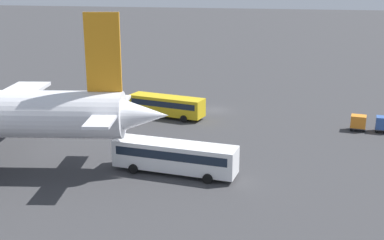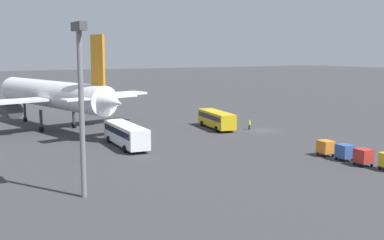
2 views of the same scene
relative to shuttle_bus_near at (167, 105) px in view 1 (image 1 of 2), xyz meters
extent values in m
plane|color=#38383A|center=(-5.69, -5.58, -1.84)|extent=(600.00, 600.00, 0.00)
cone|color=silver|center=(-3.83, 21.24, 4.35)|extent=(6.99, 5.56, 4.28)
cube|color=silver|center=(14.76, 15.02, 3.76)|extent=(7.80, 16.25, 0.44)
cube|color=orange|center=(-0.78, 21.93, 10.54)|extent=(3.40, 1.11, 7.62)
cube|color=silver|center=(-1.11, 21.86, 4.83)|extent=(5.08, 12.60, 0.28)
cube|color=gold|center=(0.00, 0.00, -0.09)|extent=(11.42, 4.77, 2.59)
cube|color=#192333|center=(0.00, 0.00, 0.36)|extent=(10.55, 4.65, 0.83)
cylinder|color=black|center=(3.65, 0.86, -1.34)|extent=(1.04, 0.47, 1.00)
cylinder|color=black|center=(3.12, -2.07, -1.34)|extent=(1.04, 0.47, 1.00)
cylinder|color=black|center=(-3.12, 2.07, -1.34)|extent=(1.04, 0.47, 1.00)
cylinder|color=black|center=(-3.65, -0.86, -1.34)|extent=(1.04, 0.47, 1.00)
cube|color=white|center=(-7.35, 20.26, 0.00)|extent=(12.99, 3.72, 2.77)
cube|color=#192333|center=(-7.35, 20.26, 0.48)|extent=(11.97, 3.69, 0.89)
cylinder|color=black|center=(-3.28, 21.46, -1.34)|extent=(1.02, 0.37, 1.00)
cylinder|color=black|center=(-3.48, 18.50, -1.34)|extent=(1.02, 0.37, 1.00)
cylinder|color=black|center=(-11.21, 22.01, -1.34)|extent=(1.02, 0.37, 1.00)
cylinder|color=black|center=(-11.42, 19.05, -1.34)|extent=(1.02, 0.37, 1.00)
cylinder|color=#1E1E2D|center=(-3.87, -4.44, -1.41)|extent=(0.32, 0.32, 0.85)
cylinder|color=yellow|center=(-3.87, -4.44, -0.66)|extent=(0.38, 0.38, 0.65)
sphere|color=tan|center=(-3.87, -4.44, -0.22)|extent=(0.24, 0.24, 0.24)
cube|color=#38383D|center=(-29.57, -0.20, -1.43)|extent=(2.14, 1.86, 0.10)
cube|color=#33569E|center=(-29.57, -0.20, -0.58)|extent=(2.04, 1.77, 1.60)
cylinder|color=black|center=(-28.75, 0.36, -1.66)|extent=(0.37, 0.15, 0.36)
cylinder|color=black|center=(-28.87, -0.91, -1.66)|extent=(0.37, 0.15, 0.36)
cube|color=#38383D|center=(-26.43, -0.08, -1.43)|extent=(2.14, 1.86, 0.10)
cube|color=orange|center=(-26.43, -0.08, -0.58)|extent=(2.04, 1.77, 1.60)
cylinder|color=black|center=(-25.62, 0.49, -1.66)|extent=(0.37, 0.15, 0.36)
cylinder|color=black|center=(-25.73, -0.79, -1.66)|extent=(0.37, 0.15, 0.36)
cylinder|color=black|center=(-27.13, 0.63, -1.66)|extent=(0.37, 0.15, 0.36)
cylinder|color=black|center=(-27.25, -0.65, -1.66)|extent=(0.37, 0.15, 0.36)
camera|label=1|loc=(-20.90, 64.24, 17.00)|focal=45.00mm
camera|label=2|loc=(-71.51, 45.94, 11.77)|focal=45.00mm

